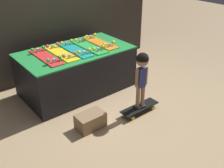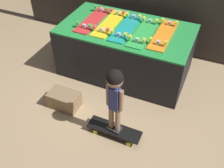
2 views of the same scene
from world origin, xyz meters
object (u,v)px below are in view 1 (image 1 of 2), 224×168
(skateboard_yellow_on_rack, at_px, (61,53))
(skateboard_teal_on_rack, at_px, (75,49))
(skateboard_orange_on_rack, at_px, (100,42))
(storage_box, at_px, (90,121))
(skateboard_green_on_rack, at_px, (89,46))
(skateboard_red_on_rack, at_px, (46,57))
(skateboard_on_floor, at_px, (140,108))
(child, at_px, (142,70))

(skateboard_yellow_on_rack, height_order, skateboard_teal_on_rack, same)
(skateboard_teal_on_rack, bearing_deg, skateboard_orange_on_rack, 2.93)
(skateboard_yellow_on_rack, distance_m, skateboard_teal_on_rack, 0.24)
(skateboard_teal_on_rack, relative_size, storage_box, 2.07)
(skateboard_orange_on_rack, xyz_separation_m, storage_box, (-0.89, -0.99, -0.60))
(skateboard_green_on_rack, bearing_deg, skateboard_red_on_rack, 176.90)
(skateboard_red_on_rack, distance_m, skateboard_teal_on_rack, 0.48)
(skateboard_on_floor, bearing_deg, skateboard_green_on_rack, 94.46)
(skateboard_orange_on_rack, height_order, skateboard_on_floor, skateboard_orange_on_rack)
(skateboard_orange_on_rack, xyz_separation_m, child, (-0.16, -1.14, -0.04))
(skateboard_teal_on_rack, bearing_deg, skateboard_green_on_rack, -5.82)
(skateboard_on_floor, distance_m, storage_box, 0.75)
(skateboard_teal_on_rack, height_order, skateboard_on_floor, skateboard_teal_on_rack)
(skateboard_red_on_rack, xyz_separation_m, skateboard_orange_on_rack, (0.96, 0.01, 0.00))
(skateboard_orange_on_rack, relative_size, skateboard_on_floor, 1.27)
(skateboard_red_on_rack, relative_size, skateboard_teal_on_rack, 1.00)
(skateboard_green_on_rack, xyz_separation_m, skateboard_orange_on_rack, (0.24, 0.05, 0.00))
(skateboard_yellow_on_rack, bearing_deg, storage_box, -99.96)
(skateboard_teal_on_rack, xyz_separation_m, skateboard_orange_on_rack, (0.48, 0.02, 0.00))
(skateboard_red_on_rack, distance_m, storage_box, 1.15)
(skateboard_on_floor, relative_size, child, 0.74)
(skateboard_red_on_rack, bearing_deg, skateboard_green_on_rack, -3.10)
(skateboard_red_on_rack, bearing_deg, child, -54.49)
(skateboard_red_on_rack, height_order, skateboard_on_floor, skateboard_red_on_rack)
(skateboard_yellow_on_rack, relative_size, skateboard_orange_on_rack, 1.00)
(skateboard_teal_on_rack, bearing_deg, skateboard_on_floor, -73.73)
(skateboard_red_on_rack, xyz_separation_m, skateboard_yellow_on_rack, (0.24, 0.00, 0.00))
(skateboard_yellow_on_rack, xyz_separation_m, skateboard_green_on_rack, (0.48, -0.04, 0.00))
(storage_box, bearing_deg, skateboard_teal_on_rack, 66.81)
(skateboard_teal_on_rack, bearing_deg, child, -73.73)
(skateboard_on_floor, xyz_separation_m, child, (-0.00, 0.00, 0.59))
(skateboard_green_on_rack, xyz_separation_m, child, (0.09, -1.09, -0.04))
(skateboard_green_on_rack, distance_m, skateboard_on_floor, 1.26)
(skateboard_on_floor, bearing_deg, skateboard_orange_on_rack, 82.25)
(skateboard_yellow_on_rack, height_order, skateboard_orange_on_rack, same)
(skateboard_orange_on_rack, relative_size, storage_box, 2.07)
(skateboard_red_on_rack, bearing_deg, skateboard_on_floor, -54.49)
(skateboard_yellow_on_rack, xyz_separation_m, child, (0.57, -1.13, -0.04))
(skateboard_red_on_rack, xyz_separation_m, child, (0.81, -1.13, -0.04))
(skateboard_red_on_rack, relative_size, skateboard_yellow_on_rack, 1.00)
(skateboard_teal_on_rack, relative_size, child, 0.94)
(child, bearing_deg, skateboard_teal_on_rack, 114.80)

